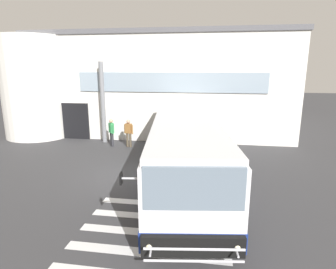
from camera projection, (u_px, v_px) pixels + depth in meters
ground_plane at (128, 176)px, 12.53m from camera, size 80.00×90.00×0.02m
bay_paint_stripes at (153, 233)px, 8.19m from camera, size 4.40×3.96×0.01m
terminal_building at (160, 82)px, 22.91m from camera, size 19.49×13.80×7.01m
entry_support_column at (103, 103)px, 17.59m from camera, size 0.28×0.28×5.04m
bus_main_foreground at (185, 150)px, 11.69m from camera, size 3.99×11.44×2.70m
passenger_near_column at (111, 131)px, 17.02m from camera, size 0.41×0.47×1.68m
passenger_by_doorway at (129, 132)px, 16.85m from camera, size 0.58×0.30×1.68m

